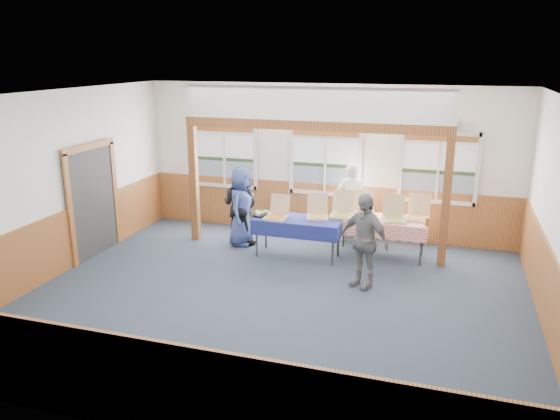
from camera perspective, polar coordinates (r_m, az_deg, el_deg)
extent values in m
plane|color=#26303E|center=(8.88, -0.52, -9.19)|extent=(8.00, 8.00, 0.00)
plane|color=white|center=(8.05, -0.58, 11.88)|extent=(8.00, 8.00, 0.00)
plane|color=silver|center=(11.62, 4.81, 5.14)|extent=(8.00, 0.00, 8.00)
plane|color=silver|center=(5.29, -12.46, -8.70)|extent=(8.00, 0.00, 8.00)
plane|color=silver|center=(10.25, -22.36, 2.52)|extent=(0.00, 8.00, 8.00)
cube|color=brown|center=(11.83, 4.66, 0.12)|extent=(7.98, 0.05, 1.10)
cube|color=brown|center=(5.82, -11.69, -18.04)|extent=(7.98, 0.05, 1.10)
cube|color=brown|center=(10.51, -21.65, -3.06)|extent=(0.05, 6.98, 1.10)
cube|color=brown|center=(8.42, 26.44, -8.31)|extent=(0.05, 6.98, 1.10)
cube|color=#2D2D2D|center=(11.04, -18.97, 0.81)|extent=(0.06, 1.30, 2.10)
cube|color=silver|center=(12.40, -5.76, 2.55)|extent=(1.52, 0.05, 0.08)
cube|color=silver|center=(12.16, -5.94, 8.89)|extent=(1.52, 0.05, 0.08)
cube|color=silver|center=(12.57, -8.97, 5.83)|extent=(0.08, 0.05, 1.46)
cube|color=silver|center=(11.99, -2.58, 5.52)|extent=(0.08, 0.05, 1.46)
cube|color=silver|center=(12.26, -5.85, 5.69)|extent=(0.05, 0.05, 1.30)
cube|color=slate|center=(12.37, -5.72, 3.94)|extent=(1.40, 0.02, 0.52)
cube|color=#233B1D|center=(12.31, -5.76, 5.30)|extent=(1.40, 0.02, 0.08)
cube|color=silver|center=(12.25, -5.81, 7.09)|extent=(1.40, 0.02, 0.70)
cube|color=brown|center=(12.15, -5.96, 8.41)|extent=(1.40, 0.07, 0.10)
cube|color=silver|center=(11.71, 4.66, 1.77)|extent=(1.52, 0.05, 0.08)
cube|color=silver|center=(11.45, 4.82, 8.48)|extent=(1.52, 0.05, 0.08)
cube|color=silver|center=(11.74, 1.20, 5.31)|extent=(0.08, 0.05, 1.46)
cube|color=silver|center=(11.42, 8.37, 4.84)|extent=(0.08, 0.05, 1.46)
cube|color=silver|center=(11.56, 4.74, 5.09)|extent=(0.05, 0.05, 1.30)
cube|color=slate|center=(11.68, 4.74, 3.24)|extent=(1.40, 0.02, 0.52)
cube|color=#233B1D|center=(11.61, 4.77, 4.68)|extent=(1.40, 0.02, 0.08)
cube|color=silver|center=(11.54, 4.82, 6.58)|extent=(1.40, 0.02, 0.70)
cube|color=brown|center=(11.44, 4.78, 7.97)|extent=(1.40, 0.07, 0.10)
cube|color=silver|center=(11.44, 15.96, 0.86)|extent=(1.52, 0.05, 0.08)
cube|color=silver|center=(11.18, 16.50, 7.70)|extent=(1.52, 0.05, 0.08)
cube|color=silver|center=(11.33, 12.48, 4.54)|extent=(0.08, 0.05, 1.46)
cube|color=silver|center=(11.30, 19.97, 3.92)|extent=(0.08, 0.05, 1.46)
cube|color=silver|center=(11.29, 16.22, 4.24)|extent=(0.05, 0.05, 1.30)
cube|color=slate|center=(11.41, 16.08, 2.36)|extent=(1.40, 0.02, 0.52)
cube|color=#233B1D|center=(11.35, 16.19, 3.83)|extent=(1.40, 0.02, 0.08)
cube|color=silver|center=(11.28, 16.35, 5.76)|extent=(1.40, 0.02, 0.70)
cube|color=brown|center=(11.17, 16.45, 7.18)|extent=(1.40, 0.07, 0.10)
cube|color=#5A2E14|center=(11.41, -8.96, 2.75)|extent=(0.15, 0.15, 2.40)
cube|color=#5A2E14|center=(10.27, 16.96, 0.75)|extent=(0.15, 0.15, 2.40)
cube|color=#5A2E14|center=(10.32, 3.43, 8.81)|extent=(5.15, 0.18, 0.18)
cylinder|color=#2D2D2D|center=(10.49, -2.46, -3.01)|extent=(0.04, 0.04, 0.73)
cylinder|color=#2D2D2D|center=(10.98, -1.48, -2.12)|extent=(0.04, 0.04, 0.73)
cylinder|color=#2D2D2D|center=(10.10, 5.52, -3.82)|extent=(0.04, 0.04, 0.73)
cylinder|color=#2D2D2D|center=(10.61, 6.14, -2.86)|extent=(0.04, 0.04, 0.73)
cube|color=#2D2D2D|center=(10.40, 1.89, -1.01)|extent=(1.72, 1.03, 0.03)
cube|color=navy|center=(10.40, 1.89, -0.91)|extent=(1.79, 1.10, 0.01)
cube|color=navy|center=(10.11, 1.32, -2.27)|extent=(1.62, 0.40, 0.28)
cube|color=navy|center=(10.78, 2.40, -1.11)|extent=(1.62, 0.40, 0.28)
cylinder|color=#2D2D2D|center=(10.54, 6.08, -2.99)|extent=(0.04, 0.04, 0.73)
cylinder|color=#2D2D2D|center=(11.07, 6.68, -2.06)|extent=(0.04, 0.04, 0.73)
cylinder|color=#2D2D2D|center=(10.37, 14.51, -3.75)|extent=(0.04, 0.04, 0.73)
cylinder|color=#2D2D2D|center=(10.91, 14.69, -2.77)|extent=(0.04, 0.04, 0.73)
cube|color=#2D2D2D|center=(10.58, 10.56, -0.99)|extent=(1.74, 0.87, 0.03)
cube|color=red|center=(10.58, 10.57, -0.89)|extent=(1.80, 0.94, 0.01)
cube|color=red|center=(10.26, 10.26, -2.25)|extent=(1.72, 0.20, 0.28)
cube|color=red|center=(10.98, 10.78, -1.06)|extent=(1.72, 0.20, 0.28)
cube|color=#CDB288|center=(10.36, -0.46, -0.82)|extent=(0.41, 0.41, 0.04)
cylinder|color=gold|center=(10.36, -0.46, -0.66)|extent=(0.36, 0.36, 0.01)
cube|color=#CDB288|center=(10.51, 0.01, 0.63)|extent=(0.39, 0.12, 0.38)
cube|color=#CDB288|center=(10.42, 3.92, -0.76)|extent=(0.48, 0.48, 0.04)
cylinder|color=#E1B168|center=(10.41, 3.92, -0.60)|extent=(0.42, 0.42, 0.01)
cube|color=#CDB288|center=(10.59, 3.94, 0.74)|extent=(0.41, 0.19, 0.39)
cube|color=#CDB288|center=(10.54, 6.44, -0.61)|extent=(0.45, 0.45, 0.05)
cylinder|color=#C58E3D|center=(10.54, 6.44, -0.45)|extent=(0.39, 0.39, 0.01)
cube|color=#CDB288|center=(10.73, 6.68, 0.96)|extent=(0.43, 0.12, 0.42)
cube|color=#CDB288|center=(10.76, 8.83, -0.38)|extent=(0.50, 0.50, 0.05)
cylinder|color=gold|center=(10.75, 8.83, -0.22)|extent=(0.43, 0.43, 0.01)
cube|color=#CDB288|center=(10.93, 8.72, 1.08)|extent=(0.41, 0.20, 0.39)
cube|color=#CDB288|center=(10.43, 11.85, -1.05)|extent=(0.49, 0.49, 0.05)
cylinder|color=#C58E3D|center=(10.42, 11.86, -0.89)|extent=(0.43, 0.43, 0.01)
cube|color=#CDB288|center=(10.61, 11.81, 0.52)|extent=(0.43, 0.17, 0.41)
cube|color=#CDB288|center=(10.62, 14.12, -0.89)|extent=(0.44, 0.44, 0.05)
cylinder|color=#E1B168|center=(10.61, 14.13, -0.74)|extent=(0.38, 0.38, 0.01)
cube|color=#CDB288|center=(10.80, 14.35, 0.62)|extent=(0.42, 0.12, 0.41)
cylinder|color=black|center=(10.61, -2.01, -0.46)|extent=(0.38, 0.38, 0.03)
cylinder|color=silver|center=(10.60, -2.02, -0.33)|extent=(0.09, 0.09, 0.04)
sphere|color=#346727|center=(10.57, -1.48, -0.36)|extent=(0.09, 0.09, 0.09)
sphere|color=beige|center=(10.65, -1.53, -0.22)|extent=(0.09, 0.09, 0.09)
sphere|color=#346727|center=(10.70, -1.95, -0.15)|extent=(0.09, 0.09, 0.09)
sphere|color=beige|center=(10.67, -2.42, -0.20)|extent=(0.09, 0.09, 0.09)
sphere|color=#346727|center=(10.59, -2.58, -0.33)|extent=(0.09, 0.09, 0.09)
sphere|color=beige|center=(10.52, -2.32, -0.45)|extent=(0.09, 0.09, 0.09)
sphere|color=#346727|center=(10.51, -1.83, -0.46)|extent=(0.09, 0.09, 0.09)
cylinder|color=#985119|center=(10.26, 15.12, -1.25)|extent=(0.07, 0.07, 0.15)
imported|color=silver|center=(11.28, 7.45, 0.75)|extent=(0.64, 0.44, 1.67)
imported|color=black|center=(11.19, -4.22, 0.51)|extent=(0.88, 0.74, 1.60)
imported|color=#364787|center=(11.08, -4.10, 0.38)|extent=(0.52, 0.79, 1.60)
imported|color=slate|center=(9.14, 8.74, -3.18)|extent=(1.02, 0.78, 1.61)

